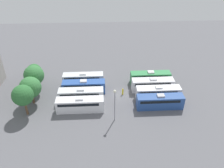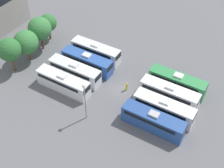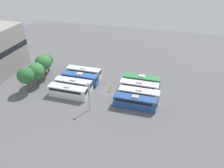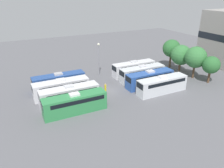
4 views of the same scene
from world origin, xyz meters
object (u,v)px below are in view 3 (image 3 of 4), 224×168
at_px(bus_4, 68,91).
at_px(bus_5, 73,84).
at_px(bus_7, 84,73).
at_px(worker_person, 110,88).
at_px(bus_1, 139,95).
at_px(tree_3, 47,60).
at_px(bus_6, 80,78).
at_px(tree_2, 43,63).
at_px(tree_1, 36,71).
at_px(tree_0, 26,76).
at_px(bus_0, 135,102).
at_px(bus_3, 141,81).
at_px(light_pole, 89,91).

distance_m(bus_4, bus_5, 3.56).
height_order(bus_7, worker_person, bus_7).
relative_size(bus_5, worker_person, 5.79).
bearing_deg(bus_1, bus_5, 89.78).
bearing_deg(tree_3, bus_5, -122.23).
distance_m(bus_1, bus_6, 17.98).
distance_m(bus_5, bus_6, 3.51).
bearing_deg(tree_2, tree_1, -177.94).
relative_size(bus_7, tree_1, 1.54).
height_order(bus_7, tree_0, tree_0).
relative_size(bus_0, bus_1, 1.00).
distance_m(bus_1, bus_7, 19.34).
relative_size(bus_3, worker_person, 5.79).
bearing_deg(bus_4, tree_1, 73.46).
bearing_deg(bus_3, worker_person, 122.56).
height_order(bus_6, worker_person, bus_6).
distance_m(bus_1, worker_person, 8.42).
relative_size(bus_6, worker_person, 5.79).
relative_size(bus_0, bus_3, 1.00).
height_order(bus_1, worker_person, bus_1).
bearing_deg(bus_4, bus_6, -3.54).
xyz_separation_m(bus_3, bus_6, (-3.45, 17.18, 0.00)).
height_order(bus_1, bus_3, same).
bearing_deg(tree_0, bus_1, -81.97).
bearing_deg(bus_1, tree_2, 81.90).
bearing_deg(bus_0, bus_6, 68.19).
distance_m(bus_3, tree_0, 31.26).
xyz_separation_m(bus_1, light_pole, (-7.06, 10.71, 3.50)).
xyz_separation_m(bus_6, tree_3, (4.16, 12.56, 2.31)).
bearing_deg(bus_5, tree_3, 57.77).
xyz_separation_m(bus_6, worker_person, (-1.44, -9.52, -0.86)).
xyz_separation_m(bus_4, light_pole, (-3.57, -7.35, 3.50)).
bearing_deg(tree_1, light_pole, -110.42).
bearing_deg(tree_2, light_pole, -121.18).
relative_size(bus_4, tree_2, 1.42).
relative_size(bus_1, tree_1, 1.54).
xyz_separation_m(bus_7, tree_2, (-3.00, 11.28, 3.19)).
relative_size(bus_0, bus_7, 1.00).
xyz_separation_m(bus_1, tree_2, (4.16, 29.25, 3.19)).
relative_size(bus_3, tree_2, 1.42).
xyz_separation_m(bus_1, bus_6, (3.55, 17.63, 0.00)).
distance_m(tree_0, tree_3, 11.92).
height_order(worker_person, light_pole, light_pole).
xyz_separation_m(bus_1, bus_4, (-3.49, 18.06, 0.00)).
relative_size(bus_7, tree_3, 1.76).
relative_size(bus_5, tree_0, 1.43).
distance_m(tree_0, tree_2, 8.32).
height_order(bus_0, bus_5, same).
relative_size(bus_1, light_pole, 1.36).
distance_m(bus_6, worker_person, 9.66).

